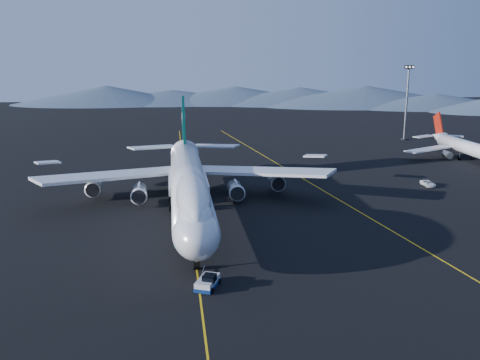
{
  "coord_description": "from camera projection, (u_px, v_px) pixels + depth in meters",
  "views": [
    {
      "loc": [
        -2.85,
        -95.74,
        29.06
      ],
      "look_at": [
        9.55,
        0.73,
        6.0
      ],
      "focal_mm": 40.0,
      "sensor_mm": 36.0,
      "label": 1
    }
  ],
  "objects": [
    {
      "name": "ground",
      "position": [
        190.0,
        214.0,
        99.45
      ],
      "size": [
        500.0,
        500.0,
        0.0
      ],
      "primitive_type": "plane",
      "color": "black",
      "rests_on": "ground"
    },
    {
      "name": "taxiway_line_main",
      "position": [
        190.0,
        214.0,
        99.45
      ],
      "size": [
        0.25,
        220.0,
        0.01
      ],
      "primitive_type": "cube",
      "color": "yellow",
      "rests_on": "ground"
    },
    {
      "name": "taxiway_line_side",
      "position": [
        330.0,
        195.0,
        112.82
      ],
      "size": [
        28.08,
        198.09,
        0.01
      ],
      "primitive_type": "cube",
      "rotation": [
        0.0,
        0.0,
        0.14
      ],
      "color": "yellow",
      "rests_on": "ground"
    },
    {
      "name": "boeing_747",
      "position": [
        189.0,
        183.0,
        98.15
      ],
      "size": [
        59.62,
        72.43,
        19.37
      ],
      "color": "silver",
      "rests_on": "ground"
    },
    {
      "name": "pushback_tug",
      "position": [
        207.0,
        283.0,
        68.03
      ],
      "size": [
        3.74,
        4.91,
        1.91
      ],
      "rotation": [
        0.0,
        0.0,
        -0.4
      ],
      "color": "silver",
      "rests_on": "ground"
    },
    {
      "name": "second_jet",
      "position": [
        468.0,
        148.0,
        148.58
      ],
      "size": [
        36.4,
        41.13,
        11.7
      ],
      "rotation": [
        0.0,
        0.0,
        0.04
      ],
      "color": "silver",
      "rests_on": "ground"
    },
    {
      "name": "service_van",
      "position": [
        428.0,
        183.0,
        120.0
      ],
      "size": [
        2.1,
        4.55,
        1.26
      ],
      "primitive_type": "imported",
      "rotation": [
        0.0,
        0.0,
        0.0
      ],
      "color": "white",
      "rests_on": "ground"
    },
    {
      "name": "floodlight_mast",
      "position": [
        407.0,
        103.0,
        181.92
      ],
      "size": [
        3.12,
        2.34,
        25.25
      ],
      "rotation": [
        0.0,
        0.0,
        -0.36
      ],
      "color": "black",
      "rests_on": "ground"
    }
  ]
}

